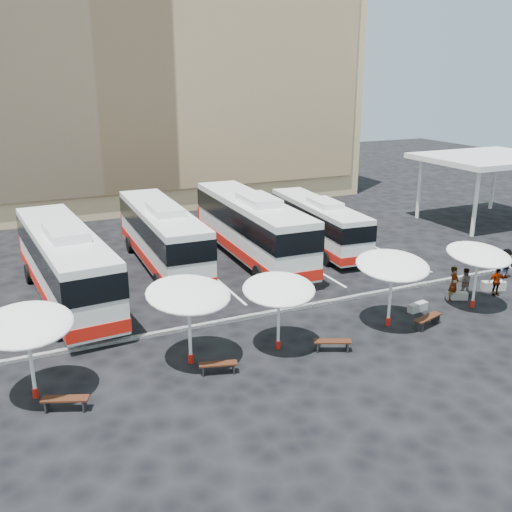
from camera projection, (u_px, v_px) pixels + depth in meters
name	position (u px, v px, depth m)	size (l,w,h in m)	color
ground	(263.00, 320.00, 27.18)	(120.00, 120.00, 0.00)	black
sandstone_building	(111.00, 57.00, 50.89)	(42.00, 18.25, 29.60)	tan
service_canopy	(489.00, 160.00, 43.86)	(10.00, 8.00, 5.20)	white
curb_divider	(259.00, 315.00, 27.59)	(34.00, 0.25, 0.15)	black
bay_lines	(206.00, 270.00, 34.10)	(24.15, 12.00, 0.01)	white
bus_0	(65.00, 262.00, 28.89)	(3.78, 13.24, 4.15)	white
bus_1	(162.00, 234.00, 34.19)	(3.19, 12.63, 3.99)	white
bus_2	(251.00, 225.00, 35.52)	(3.43, 13.48, 4.25)	white
bus_3	(318.00, 222.00, 37.91)	(3.15, 11.03, 3.45)	white
sunshade_0	(26.00, 325.00, 19.81)	(3.36, 3.40, 3.39)	white
sunshade_1	(188.00, 295.00, 22.25)	(4.08, 4.11, 3.50)	white
sunshade_2	(279.00, 289.00, 23.55)	(3.83, 3.85, 3.19)	white
sunshade_3	(392.00, 266.00, 25.70)	(4.01, 4.05, 3.47)	white
sunshade_4	(479.00, 255.00, 27.83)	(3.25, 3.29, 3.25)	white
wood_bench_0	(65.00, 401.00, 19.78)	(1.66, 1.00, 0.50)	black
wood_bench_1	(218.00, 366.00, 22.23)	(1.55, 0.80, 0.46)	black
wood_bench_2	(332.00, 343.00, 24.03)	(1.62, 1.05, 0.49)	black
wood_bench_3	(428.00, 319.00, 26.32)	(1.74, 0.91, 0.52)	black
conc_bench_0	(418.00, 307.00, 28.15)	(1.11, 0.37, 0.42)	gray
conc_bench_1	(457.00, 296.00, 29.60)	(1.06, 0.35, 0.40)	gray
conc_bench_2	(493.00, 286.00, 30.91)	(1.27, 0.42, 0.48)	gray
passenger_0	(454.00, 284.00, 29.30)	(0.66, 0.43, 1.81)	black
passenger_1	(465.00, 282.00, 29.92)	(0.75, 0.58, 1.54)	black
passenger_2	(497.00, 282.00, 29.97)	(0.89, 0.37, 1.52)	black
passenger_3	(506.00, 264.00, 32.47)	(1.13, 0.65, 1.74)	black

